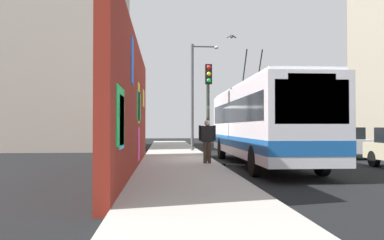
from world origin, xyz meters
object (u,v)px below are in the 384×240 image
Objects in this scene: street_lamp at (195,89)px; city_bus at (261,121)px; parked_car_white at (340,142)px; traffic_light at (208,96)px; parked_car_red at (305,139)px; pedestrian_at_curb at (207,138)px; parked_car_silver at (279,137)px.

city_bus is at bearing -166.45° from street_lamp.
parked_car_white is 8.43m from traffic_light.
city_bus reaches higher than parked_car_red.
parked_car_red is 11.66m from traffic_light.
pedestrian_at_curb is at bearing 103.66° from city_bus.
traffic_light is at bearing 153.48° from parked_car_silver.
street_lamp is (9.10, -0.25, 2.79)m from pedestrian_at_curb.
parked_car_white and parked_car_silver have the same top height.
parked_car_silver is at bearing -0.00° from parked_car_white.
street_lamp is at bearing 95.83° from parked_car_red.
city_bus is 1.77× the size of street_lamp.
street_lamp is at bearing 132.57° from parked_car_silver.
street_lamp is (4.50, 7.26, 3.13)m from parked_car_white.
street_lamp reaches higher than parked_car_white.
pedestrian_at_curb reaches higher than parked_car_white.
parked_car_red is at bearing -180.00° from parked_car_silver.
street_lamp is (8.06, -0.09, 1.03)m from traffic_light.
parked_car_red is 0.68× the size of street_lamp.
city_bus is 9.04m from street_lamp.
city_bus is at bearing 150.73° from parked_car_red.
traffic_light is at bearing -8.76° from pedestrian_at_curb.
traffic_light reaches higher than parked_car_white.
street_lamp reaches higher than parked_car_silver.
pedestrian_at_curb is 2.05m from traffic_light.
traffic_light is 0.62× the size of street_lamp.
parked_car_red is 1.10× the size of traffic_light.
traffic_light is 8.13m from street_lamp.
pedestrian_at_curb is 0.26× the size of street_lamp.
street_lamp reaches higher than parked_car_red.
street_lamp is (8.54, 2.06, 2.13)m from city_bus.
parked_car_red is at bearing -39.86° from traffic_light.
parked_car_red is (5.24, -0.00, 0.00)m from parked_car_white.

